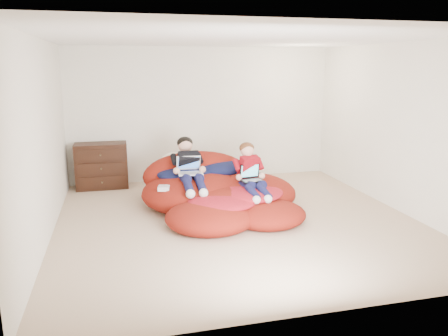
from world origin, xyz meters
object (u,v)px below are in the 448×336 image
dresser (102,166)px  beanbag_pile (218,193)px  older_boy (189,165)px  laptop_white (190,169)px  laptop_black (251,176)px  younger_boy (251,171)px

dresser → beanbag_pile: dresser is taller
older_boy → laptop_white: bearing=-90.0°
older_boy → laptop_black: size_ratio=3.49×
beanbag_pile → laptop_white: laptop_white is taller
beanbag_pile → younger_boy: younger_boy is taller
younger_boy → laptop_black: younger_boy is taller
dresser → younger_boy: 2.93m
beanbag_pile → younger_boy: bearing=-34.5°
laptop_black → beanbag_pile: bearing=143.3°
older_boy → younger_boy: size_ratio=1.31×
younger_boy → laptop_white: 0.93m
beanbag_pile → dresser: bearing=136.9°
dresser → laptop_white: size_ratio=2.30×
dresser → laptop_white: laptop_white is taller
older_boy → dresser: bearing=132.2°
beanbag_pile → younger_boy: (0.43, -0.29, 0.39)m
dresser → older_boy: 2.01m
older_boy → laptop_black: bearing=-30.0°
younger_boy → older_boy: bearing=151.3°
older_boy → younger_boy: (0.85, -0.47, -0.04)m
dresser → beanbag_pile: bearing=-43.1°
beanbag_pile → laptop_black: beanbag_pile is taller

